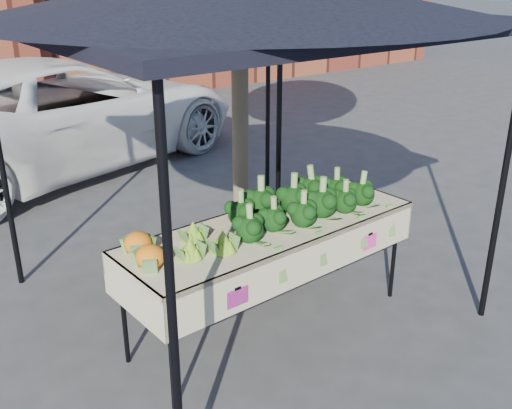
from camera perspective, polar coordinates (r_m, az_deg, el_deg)
name	(u,v)px	position (r m, az deg, el deg)	size (l,w,h in m)	color
ground	(265,320)	(4.97, 0.85, -11.08)	(90.00, 90.00, 0.00)	#323235
table	(271,277)	(4.66, 1.50, -7.02)	(2.43, 0.89, 0.90)	#C3B594
canopy	(238,148)	(4.71, -1.72, 5.47)	(3.16, 3.16, 2.74)	black
broccoli_heap	(298,199)	(4.59, 4.06, 0.57)	(1.38, 0.58, 0.28)	black
romanesco_cluster	(198,235)	(4.05, -5.64, -2.97)	(0.44, 0.48, 0.21)	#7BB229
cauliflower_pair	(144,247)	(3.96, -10.80, -4.06)	(0.24, 0.44, 0.19)	orange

